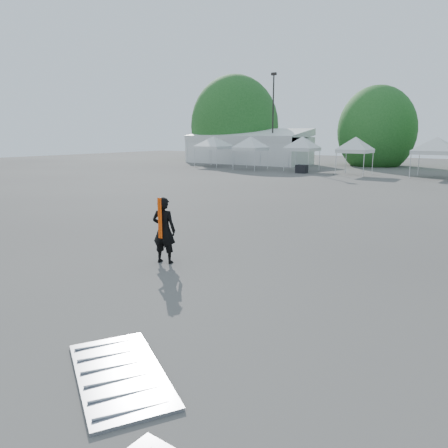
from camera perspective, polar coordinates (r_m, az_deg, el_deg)
The scene contains 13 objects.
ground at distance 13.52m, azimuth 2.20°, elevation -3.63°, with size 120.00×120.00×0.00m, color #474442.
marquee at distance 54.40m, azimuth 3.11°, elevation 9.99°, with size 15.00×6.25×4.23m.
light_pole_west at distance 51.52m, azimuth 6.42°, elevation 14.07°, with size 0.60×0.25×10.30m.
tree_far_w at distance 59.09m, azimuth 1.38°, elevation 12.62°, with size 4.80×4.80×7.30m.
tree_mid_w at distance 53.12m, azimuth 19.31°, elevation 11.44°, with size 4.16×4.16×6.33m.
tent_a at distance 49.08m, azimuth -1.37°, elevation 11.09°, with size 4.56×4.56×3.88m.
tent_b at distance 44.78m, azimuth 3.51°, elevation 11.01°, with size 3.89×3.89×3.88m.
tent_c at distance 43.99m, azimuth 10.22°, elevation 10.84°, with size 3.95×3.95×3.88m.
tent_d at distance 40.61m, azimuth 16.82°, elevation 10.48°, with size 3.76×3.76×3.88m.
tent_e at distance 40.15m, azimuth 26.07°, elevation 9.79°, with size 4.71×4.71×3.88m.
man at distance 12.28m, azimuth -7.85°, elevation -0.80°, with size 0.78×0.62×1.87m.
barrier_mid at distance 7.10m, azimuth -13.41°, elevation -18.49°, with size 2.71×2.27×0.08m.
crate_west at distance 41.34m, azimuth 10.11°, elevation 7.09°, with size 0.98×0.77×0.77m, color black.
Camera 1 is at (7.14, -10.91, 3.57)m, focal length 35.00 mm.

